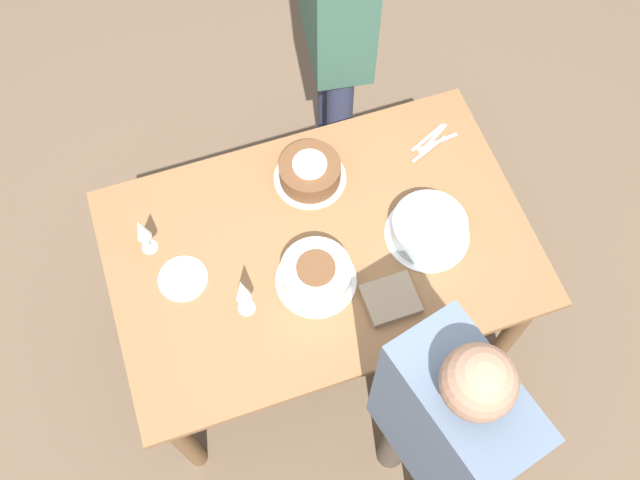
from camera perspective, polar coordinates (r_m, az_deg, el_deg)
ground_plane at (r=3.21m, az=0.00°, el=-6.49°), size 12.00×12.00×0.00m
dining_table at (r=2.59m, az=0.00°, el=-1.60°), size 1.47×0.95×0.77m
cake_center_white at (r=2.39m, az=-0.32°, el=-2.79°), size 0.28×0.28×0.11m
cake_front_chocolate at (r=2.58m, az=-0.82°, el=5.48°), size 0.27×0.27×0.10m
cake_back_decorated at (r=2.50m, az=8.68°, el=0.90°), size 0.30×0.30×0.09m
wine_glass_near at (r=2.44m, az=-14.08°, el=0.75°), size 0.06×0.06×0.19m
wine_glass_far at (r=2.27m, az=-6.23°, el=-4.06°), size 0.06×0.06×0.23m
dessert_plate_right at (r=2.48m, az=-10.91°, el=-3.06°), size 0.17×0.17×0.01m
fork_pile at (r=2.73m, az=8.92°, el=7.76°), size 0.21×0.13×0.01m
napkin_stack at (r=2.41m, az=5.69°, el=-4.72°), size 0.17×0.15×0.03m
person_cutting at (r=2.76m, az=1.39°, el=17.99°), size 0.28×0.43×1.72m
person_watching at (r=2.14m, az=9.64°, el=-14.87°), size 0.31×0.44×1.58m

